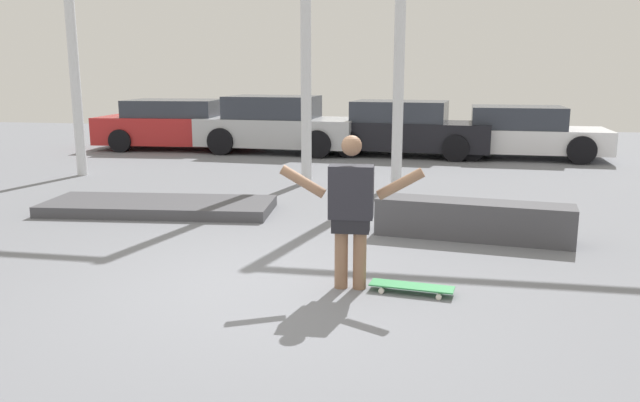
{
  "coord_description": "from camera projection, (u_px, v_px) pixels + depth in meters",
  "views": [
    {
      "loc": [
        1.56,
        -5.69,
        2.11
      ],
      "look_at": [
        0.31,
        1.05,
        0.68
      ],
      "focal_mm": 35.0,
      "sensor_mm": 36.0,
      "label": 1
    }
  ],
  "objects": [
    {
      "name": "skateboarder",
      "position": [
        351.0,
        207.0,
        6.03
      ],
      "size": [
        1.4,
        0.23,
        1.52
      ],
      "rotation": [
        0.0,
        0.0,
        0.05
      ],
      "color": "#8C664C",
      "rests_on": "ground_plane"
    },
    {
      "name": "parked_car_white",
      "position": [
        521.0,
        133.0,
        15.42
      ],
      "size": [
        4.04,
        2.09,
        1.27
      ],
      "rotation": [
        0.0,
        0.0,
        -0.04
      ],
      "color": "white",
      "rests_on": "ground_plane"
    },
    {
      "name": "parked_car_silver",
      "position": [
        277.0,
        125.0,
        16.5
      ],
      "size": [
        4.24,
        2.2,
        1.48
      ],
      "rotation": [
        0.0,
        0.0,
        -0.06
      ],
      "color": "#B7BABF",
      "rests_on": "ground_plane"
    },
    {
      "name": "parked_car_black",
      "position": [
        404.0,
        129.0,
        15.88
      ],
      "size": [
        4.35,
        2.14,
        1.38
      ],
      "rotation": [
        0.0,
        0.0,
        -0.1
      ],
      "color": "black",
      "rests_on": "ground_plane"
    },
    {
      "name": "skateboard",
      "position": [
        412.0,
        287.0,
        6.05
      ],
      "size": [
        0.83,
        0.32,
        0.08
      ],
      "rotation": [
        0.0,
        0.0,
        -0.13
      ],
      "color": "#338C4C",
      "rests_on": "ground_plane"
    },
    {
      "name": "ground_plane",
      "position": [
        270.0,
        288.0,
        6.19
      ],
      "size": [
        36.0,
        36.0,
        0.0
      ],
      "primitive_type": "plane",
      "color": "slate"
    },
    {
      "name": "parked_car_red",
      "position": [
        180.0,
        125.0,
        17.21
      ],
      "size": [
        4.55,
        2.22,
        1.35
      ],
      "rotation": [
        0.0,
        0.0,
        0.07
      ],
      "color": "red",
      "rests_on": "ground_plane"
    },
    {
      "name": "grind_box",
      "position": [
        473.0,
        220.0,
        7.99
      ],
      "size": [
        2.52,
        0.82,
        0.49
      ],
      "primitive_type": "cube",
      "rotation": [
        0.0,
        0.0,
        -0.13
      ],
      "color": "#47474C",
      "rests_on": "ground_plane"
    },
    {
      "name": "manual_pad",
      "position": [
        159.0,
        206.0,
        9.57
      ],
      "size": [
        3.56,
        1.58,
        0.16
      ],
      "primitive_type": "cube",
      "rotation": [
        0.0,
        0.0,
        0.1
      ],
      "color": "#47474C",
      "rests_on": "ground_plane"
    }
  ]
}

